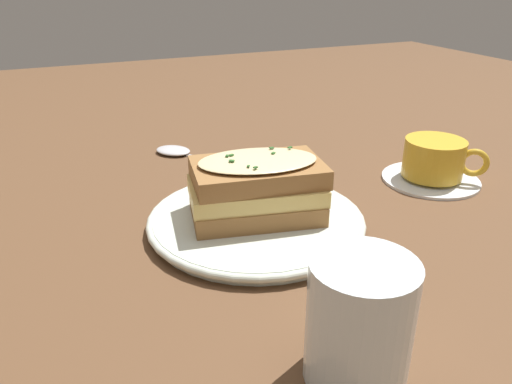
% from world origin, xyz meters
% --- Properties ---
extents(ground_plane, '(2.40, 2.40, 0.00)m').
position_xyz_m(ground_plane, '(0.00, 0.00, 0.00)').
color(ground_plane, brown).
extents(dinner_plate, '(0.26, 0.26, 0.02)m').
position_xyz_m(dinner_plate, '(0.02, -0.01, 0.01)').
color(dinner_plate, silver).
rests_on(dinner_plate, ground_plane).
extents(sandwich, '(0.17, 0.12, 0.07)m').
position_xyz_m(sandwich, '(0.01, -0.01, 0.05)').
color(sandwich, olive).
rests_on(sandwich, dinner_plate).
extents(teacup_with_saucer, '(0.14, 0.14, 0.06)m').
position_xyz_m(teacup_with_saucer, '(-0.27, -0.04, 0.03)').
color(teacup_with_saucer, white).
rests_on(teacup_with_saucer, ground_plane).
extents(water_glass, '(0.08, 0.08, 0.10)m').
position_xyz_m(water_glass, '(0.04, 0.23, 0.05)').
color(water_glass, silver).
rests_on(water_glass, ground_plane).
extents(spoon, '(0.13, 0.15, 0.01)m').
position_xyz_m(spoon, '(0.03, -0.29, 0.00)').
color(spoon, silver).
rests_on(spoon, ground_plane).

